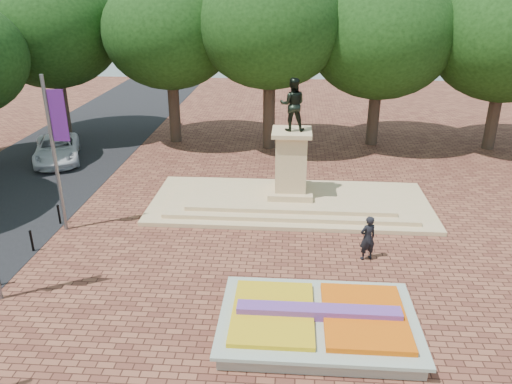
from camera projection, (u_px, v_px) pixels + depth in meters
ground at (287, 294)px, 18.02m from camera, size 90.00×90.00×0.00m
flower_bed at (319, 321)px, 15.96m from camera, size 6.30×4.30×0.91m
monument at (290, 189)px, 25.05m from camera, size 14.00×6.00×6.40m
tree_row_back at (331, 47)px, 31.88m from camera, size 44.80×8.80×10.43m
van at (57, 149)px, 31.42m from camera, size 4.49×6.17×1.56m
pedestrian at (368, 238)px, 20.00m from camera, size 0.82×0.70×1.91m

